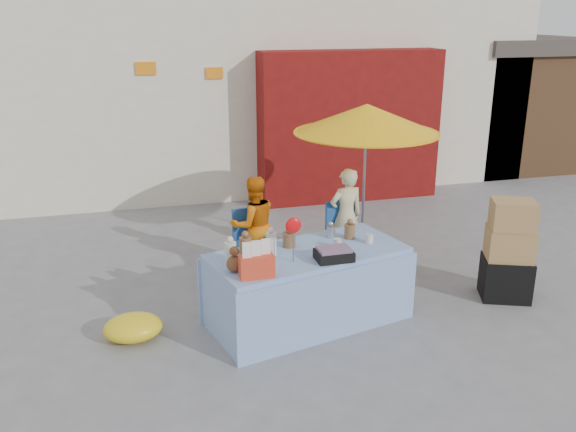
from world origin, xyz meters
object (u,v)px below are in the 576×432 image
object	(u,v)px
box_stack	(508,254)
chair_left	(256,256)
umbrella	(367,119)
chair_right	(348,247)
vendor_orange	(254,225)
market_table	(307,286)
vendor_beige	(346,216)

from	to	relation	value
box_stack	chair_left	bearing A→B (deg)	152.45
umbrella	chair_left	bearing A→B (deg)	-169.62
chair_right	vendor_orange	xyz separation A→B (m)	(-1.25, 0.13, 0.38)
market_table	chair_left	xyz separation A→B (m)	(-0.27, 1.34, -0.16)
chair_left	vendor_beige	bearing A→B (deg)	-1.45
market_table	chair_left	size ratio (longest dim) A/B	2.71
umbrella	box_stack	bearing A→B (deg)	-56.06
vendor_orange	vendor_beige	world-z (taller)	vendor_beige
vendor_orange	vendor_beige	size ratio (longest dim) A/B	0.98
chair_right	box_stack	world-z (taller)	box_stack
chair_left	vendor_orange	xyz separation A→B (m)	(0.00, 0.13, 0.38)
chair_right	vendor_beige	xyz separation A→B (m)	(0.00, 0.13, 0.39)
market_table	chair_right	distance (m)	1.67
chair_right	vendor_beige	bearing A→B (deg)	81.54
umbrella	box_stack	world-z (taller)	umbrella
vendor_orange	box_stack	bearing A→B (deg)	142.65
vendor_orange	vendor_beige	xyz separation A→B (m)	(1.25, 0.00, 0.01)
market_table	chair_left	world-z (taller)	market_table
vendor_beige	box_stack	distance (m)	2.10
vendor_beige	box_stack	world-z (taller)	vendor_beige
chair_left	umbrella	distance (m)	2.27
chair_right	box_stack	distance (m)	2.03
chair_right	umbrella	distance (m)	1.69
umbrella	vendor_beige	bearing A→B (deg)	-153.43
market_table	umbrella	distance (m)	2.54
chair_left	vendor_orange	world-z (taller)	vendor_orange
chair_right	vendor_orange	size ratio (longest dim) A/B	0.67
vendor_beige	market_table	bearing A→B (deg)	48.84
chair_left	box_stack	bearing A→B (deg)	-35.12
vendor_orange	umbrella	distance (m)	2.00
chair_right	umbrella	bearing A→B (deg)	35.70
market_table	chair_right	world-z (taller)	market_table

